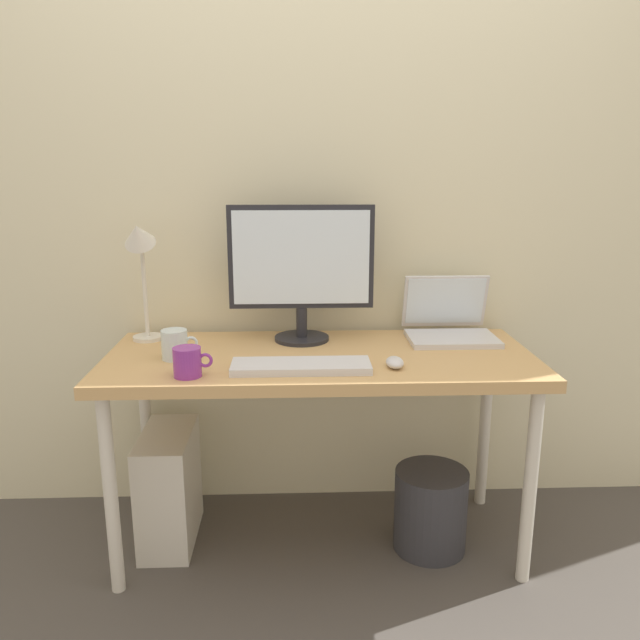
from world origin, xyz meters
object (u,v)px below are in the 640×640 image
(desk, at_px, (320,372))
(laptop, at_px, (449,322))
(desk_lamp, at_px, (140,254))
(glass_cup, at_px, (175,345))
(wastebasket, at_px, (430,510))
(coffee_mug, at_px, (188,362))
(computer_tower, at_px, (169,487))
(monitor, at_px, (301,265))
(mouse, at_px, (395,362))
(keyboard, at_px, (301,366))

(desk, xyz_separation_m, laptop, (0.49, 0.19, 0.12))
(desk_lamp, height_order, glass_cup, desk_lamp)
(wastebasket, bearing_deg, glass_cup, 178.90)
(coffee_mug, xyz_separation_m, computer_tower, (-0.14, 0.26, -0.56))
(monitor, height_order, glass_cup, monitor)
(computer_tower, bearing_deg, mouse, -13.99)
(desk, distance_m, glass_cup, 0.50)
(keyboard, distance_m, computer_tower, 0.74)
(desk, bearing_deg, computer_tower, 175.94)
(desk_lamp, xyz_separation_m, wastebasket, (1.03, -0.23, -0.90))
(desk_lamp, xyz_separation_m, mouse, (0.86, -0.33, -0.31))
(glass_cup, bearing_deg, computer_tower, 131.19)
(keyboard, distance_m, coffee_mug, 0.35)
(mouse, xyz_separation_m, wastebasket, (0.16, 0.10, -0.59))
(desk_lamp, bearing_deg, desk, -15.64)
(monitor, distance_m, desk_lamp, 0.57)
(laptop, relative_size, glass_cup, 2.63)
(computer_tower, bearing_deg, coffee_mug, -61.69)
(desk, relative_size, glass_cup, 12.02)
(laptop, distance_m, glass_cup, 1.00)
(computer_tower, bearing_deg, keyboard, -23.18)
(glass_cup, bearing_deg, coffee_mug, -68.34)
(laptop, distance_m, keyboard, 0.67)
(laptop, bearing_deg, desk, -158.34)
(laptop, height_order, desk_lamp, desk_lamp)
(laptop, relative_size, coffee_mug, 2.64)
(coffee_mug, relative_size, computer_tower, 0.29)
(desk, relative_size, monitor, 2.80)
(monitor, distance_m, computer_tower, 0.94)
(desk, xyz_separation_m, mouse, (0.23, -0.16, 0.08))
(desk, height_order, monitor, monitor)
(mouse, bearing_deg, computer_tower, 166.01)
(glass_cup, relative_size, computer_tower, 0.29)
(desk, height_order, keyboard, keyboard)
(keyboard, bearing_deg, desk_lamp, 148.56)
(desk_lamp, bearing_deg, coffee_mug, -61.02)
(keyboard, bearing_deg, coffee_mug, -171.93)
(monitor, relative_size, computer_tower, 1.24)
(desk, distance_m, wastebasket, 0.65)
(laptop, xyz_separation_m, coffee_mug, (-0.90, -0.41, -0.01))
(keyboard, relative_size, coffee_mug, 3.64)
(mouse, relative_size, glass_cup, 0.74)
(mouse, xyz_separation_m, computer_tower, (-0.78, 0.20, -0.53))
(laptop, distance_m, mouse, 0.44)
(coffee_mug, distance_m, wastebasket, 1.03)
(desk, xyz_separation_m, coffee_mug, (-0.41, -0.22, 0.11))
(laptop, xyz_separation_m, wastebasket, (-0.10, -0.25, -0.63))
(wastebasket, bearing_deg, computer_tower, 174.40)
(mouse, height_order, glass_cup, glass_cup)
(laptop, height_order, mouse, laptop)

